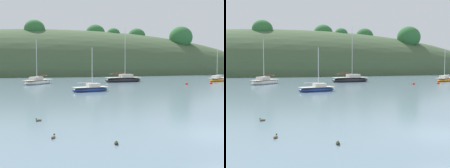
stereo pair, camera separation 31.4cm
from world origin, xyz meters
The scene contains 11 objects.
ground_plane centered at (0.00, 0.00, 0.00)m, with size 400.00×400.00×0.00m, color slate.
far_shoreline_hill centered at (0.16, 82.88, 0.10)m, with size 150.00×36.00×31.72m.
sailboat_black_sloop centered at (-1.75, 23.94, 0.31)m, with size 5.15×2.67×5.83m.
sailboat_navy_dinghy centered at (8.40, 41.44, 0.46)m, with size 7.87×3.43×11.08m.
sailboat_teal_outer centered at (-8.05, 39.52, 0.40)m, with size 5.97×6.33×8.03m.
sailboat_cream_ketch centered at (27.60, 38.19, 0.36)m, with size 6.07×4.74×7.02m.
mooring_buoy_inner centered at (16.68, 31.61, 0.12)m, with size 0.44×0.44×0.54m.
mooring_buoy_outer centered at (21.61, 31.69, 0.12)m, with size 0.44×0.44×0.54m.
duck_lone_right centered at (-8.74, 5.92, 0.05)m, with size 0.42×0.25×0.24m.
duck_lead centered at (-8.15, 1.49, 0.05)m, with size 0.30×0.41×0.24m.
duck_straggler centered at (-5.53, -0.34, 0.05)m, with size 0.25×0.42×0.24m.
Camera 1 is at (-9.09, -12.29, 3.58)m, focal length 45.84 mm.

